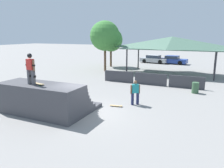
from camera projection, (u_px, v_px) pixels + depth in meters
The scene contains 13 objects.
ground_plane at pixel (85, 114), 12.51m from camera, with size 160.00×160.00×0.00m, color gray.
quarter_pipe_ramp at pixel (45, 99), 12.66m from camera, with size 5.03×3.59×1.75m.
skater_on_deck at pixel (30, 67), 11.84m from camera, with size 0.74×0.29×1.72m.
skateboard_on_deck at pixel (39, 84), 11.97m from camera, with size 0.83×0.39×0.09m.
bystander_walking at pixel (135, 91), 13.99m from camera, with size 0.58×0.46×1.60m.
skateboard_on_ground at pixel (117, 106), 13.78m from camera, with size 0.81×0.32×0.09m.
barrier_fence at pixel (150, 79), 19.68m from camera, with size 9.13×0.12×1.05m.
pavilion_shelter at pixel (172, 43), 24.63m from camera, with size 10.87×5.05×4.25m.
tree_beside_pavilion at pixel (111, 40), 30.44m from camera, with size 3.29×3.29×5.41m.
tree_far_back at pixel (105, 36), 26.38m from camera, with size 3.61×3.61×6.12m.
trash_bin at pixel (195, 88), 16.91m from camera, with size 0.52×0.52×0.85m, color #385B3D.
parked_car_silver at pixel (154, 59), 34.99m from camera, with size 4.58×2.28×1.27m.
parked_car_blue at pixel (173, 60), 33.93m from camera, with size 4.45×2.11×1.27m.
Camera 1 is at (6.32, -10.11, 4.43)m, focal length 35.00 mm.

